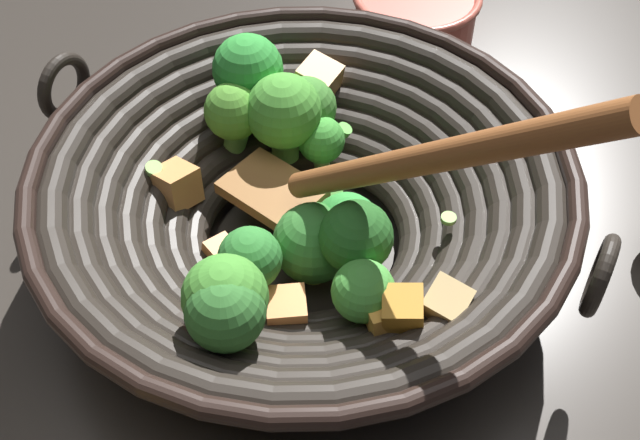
# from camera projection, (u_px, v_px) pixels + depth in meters

# --- Properties ---
(ground_plane) EXTENTS (4.00, 4.00, 0.00)m
(ground_plane) POSITION_uv_depth(u_px,v_px,m) (304.00, 253.00, 0.60)
(ground_plane) COLOR #332D28
(wok) EXTENTS (0.38, 0.42, 0.25)m
(wok) POSITION_uv_depth(u_px,v_px,m) (302.00, 197.00, 0.55)
(wok) COLOR black
(wok) RESTS_ON ground
(prep_bowl) EXTENTS (0.12, 0.12, 0.05)m
(prep_bowl) POSITION_uv_depth(u_px,v_px,m) (415.00, 13.00, 0.76)
(prep_bowl) COLOR #D15647
(prep_bowl) RESTS_ON ground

